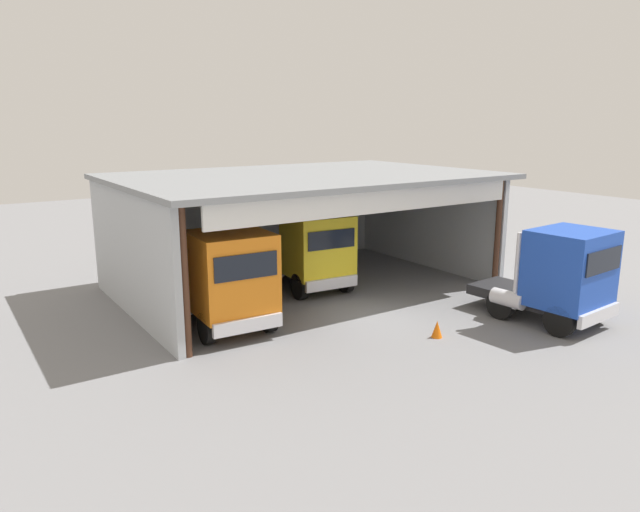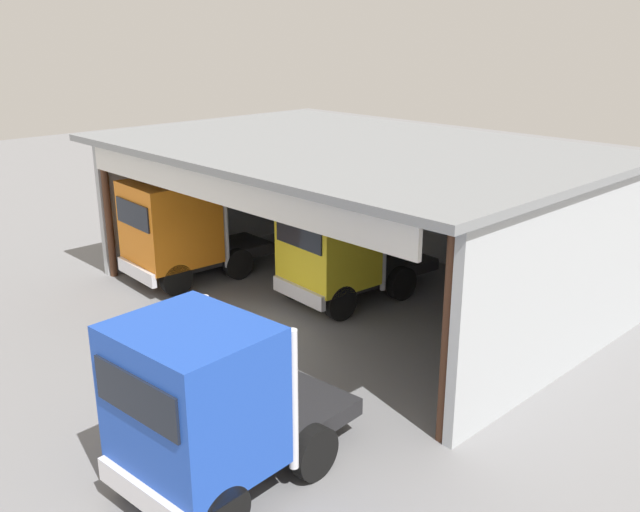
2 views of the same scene
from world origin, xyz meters
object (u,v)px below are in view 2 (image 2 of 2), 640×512
at_px(truck_blue_center_right_bay, 207,405).
at_px(oil_drum, 528,284).
at_px(truck_yellow_yard_outside, 338,250).
at_px(truck_orange_center_bay, 178,229).
at_px(tool_cart, 494,285).
at_px(traffic_cone, 149,370).

bearing_deg(truck_blue_center_right_bay, oil_drum, -89.96).
bearing_deg(truck_yellow_yard_outside, truck_blue_center_right_bay, 125.31).
distance_m(truck_blue_center_right_bay, oil_drum, 12.76).
distance_m(truck_orange_center_bay, truck_blue_center_right_bay, 11.31).
relative_size(truck_orange_center_bay, truck_blue_center_right_bay, 1.03).
bearing_deg(tool_cart, truck_yellow_yard_outside, -132.07).
bearing_deg(truck_orange_center_bay, truck_blue_center_right_bay, 152.92).
height_order(truck_orange_center_bay, oil_drum, truck_orange_center_bay).
height_order(truck_orange_center_bay, truck_blue_center_right_bay, truck_orange_center_bay).
bearing_deg(truck_yellow_yard_outside, tool_cart, -127.53).
height_order(oil_drum, traffic_cone, oil_drum).
relative_size(truck_blue_center_right_bay, oil_drum, 5.46).
height_order(truck_orange_center_bay, traffic_cone, truck_orange_center_bay).
bearing_deg(truck_orange_center_bay, truck_yellow_yard_outside, -150.75).
relative_size(truck_orange_center_bay, tool_cart, 4.98).
xyz_separation_m(truck_yellow_yard_outside, traffic_cone, (0.41, -6.77, -1.39)).
bearing_deg(truck_yellow_yard_outside, oil_drum, -125.58).
xyz_separation_m(tool_cart, traffic_cone, (-2.81, -10.34, -0.22)).
relative_size(oil_drum, tool_cart, 0.89).
xyz_separation_m(truck_blue_center_right_bay, traffic_cone, (-4.42, 1.34, -1.47)).
distance_m(oil_drum, tool_cart, 1.14).
bearing_deg(oil_drum, truck_orange_center_bay, -141.55).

